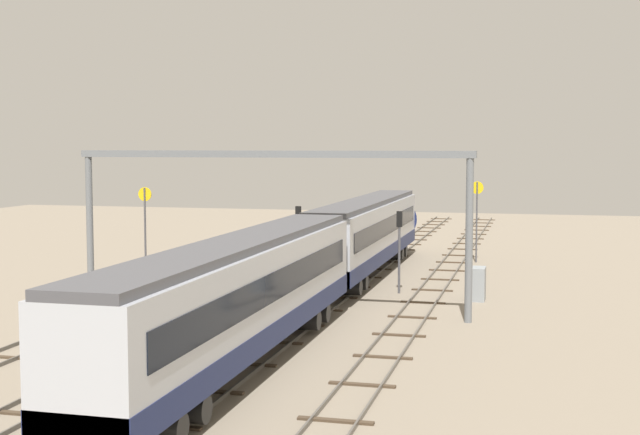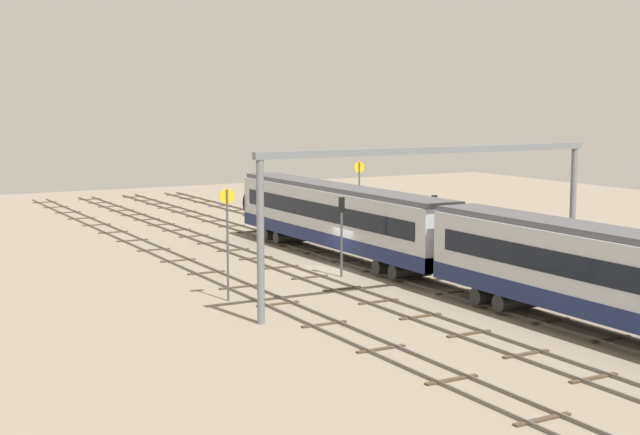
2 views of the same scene
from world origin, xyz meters
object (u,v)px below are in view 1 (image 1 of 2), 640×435
speed_sign_mid_trackside (477,211)px  speed_sign_near_foreground (145,226)px  relay_cabinet (479,284)px  overhead_gantry (269,188)px  signal_light_trackside_approach (298,234)px  signal_light_trackside_departure (399,240)px  train (323,257)px

speed_sign_mid_trackside → speed_sign_near_foreground: bearing=132.0°
speed_sign_mid_trackside → relay_cabinet: speed_sign_mid_trackside is taller
overhead_gantry → signal_light_trackside_approach: (8.16, 0.74, -3.17)m
signal_light_trackside_departure → signal_light_trackside_approach: bearing=82.4°
train → signal_light_trackside_approach: 6.88m
speed_sign_near_foreground → speed_sign_mid_trackside: (16.38, -18.20, 0.01)m
speed_sign_near_foreground → signal_light_trackside_departure: size_ratio=1.27×
overhead_gantry → signal_light_trackside_approach: bearing=5.2°
overhead_gantry → speed_sign_mid_trackside: (21.76, -8.85, -2.58)m
signal_light_trackside_approach → relay_cabinet: (-2.00, -10.79, -2.25)m
relay_cabinet → train: bearing=118.2°
speed_sign_near_foreground → signal_light_trackside_approach: speed_sign_near_foreground is taller
train → relay_cabinet: size_ratio=27.70×
speed_sign_near_foreground → signal_light_trackside_departure: 14.98m
train → signal_light_trackside_departure: train is taller
signal_light_trackside_departure → relay_cabinet: 5.20m
signal_light_trackside_departure → speed_sign_mid_trackside: bearing=-13.1°
train → speed_sign_near_foreground: 12.21m
overhead_gantry → speed_sign_mid_trackside: overhead_gantry is taller
speed_sign_mid_trackside → signal_light_trackside_approach: bearing=144.8°
train → signal_light_trackside_approach: bearing=26.6°
signal_light_trackside_departure → relay_cabinet: (-1.17, -4.57, -2.18)m
signal_light_trackside_approach → signal_light_trackside_departure: 6.28m
speed_sign_mid_trackside → relay_cabinet: 15.90m
overhead_gantry → speed_sign_mid_trackside: size_ratio=3.50×
overhead_gantry → signal_light_trackside_approach: size_ratio=4.23×
overhead_gantry → relay_cabinet: bearing=-58.5°
overhead_gantry → speed_sign_mid_trackside: 23.63m
train → relay_cabinet: train is taller
overhead_gantry → train: bearing=-49.1°
train → speed_sign_near_foreground: size_ratio=8.39×
speed_sign_near_foreground → speed_sign_mid_trackside: speed_sign_near_foreground is taller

